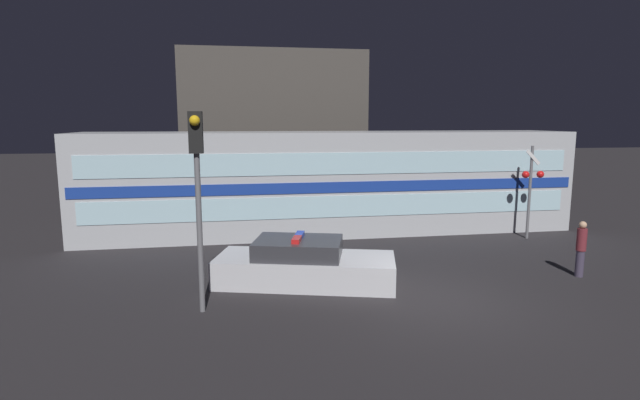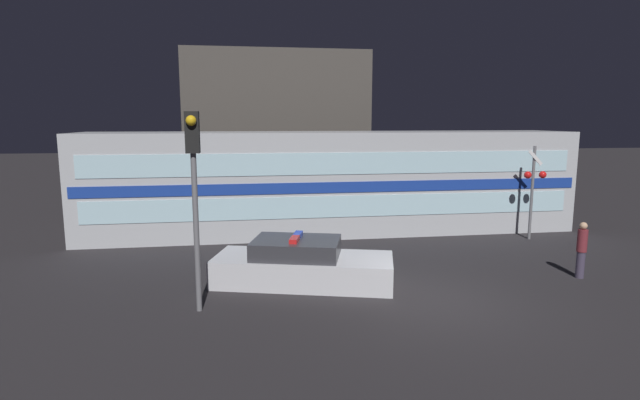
{
  "view_description": "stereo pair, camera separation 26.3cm",
  "coord_description": "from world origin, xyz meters",
  "px_view_note": "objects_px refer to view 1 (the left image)",
  "views": [
    {
      "loc": [
        -4.69,
        -10.93,
        4.33
      ],
      "look_at": [
        -1.97,
        4.94,
        1.75
      ],
      "focal_mm": 28.0,
      "sensor_mm": 36.0,
      "label": 1
    },
    {
      "loc": [
        -4.43,
        -10.98,
        4.33
      ],
      "look_at": [
        -1.97,
        4.94,
        1.75
      ],
      "focal_mm": 28.0,
      "sensor_mm": 36.0,
      "label": 2
    }
  ],
  "objects_px": {
    "train": "(330,182)",
    "police_car": "(304,265)",
    "traffic_light_corner": "(197,171)",
    "pedestrian": "(581,248)",
    "crossing_signal_near": "(531,183)"
  },
  "relations": [
    {
      "from": "train",
      "to": "traffic_light_corner",
      "type": "xyz_separation_m",
      "value": [
        -4.46,
        -7.79,
        1.28
      ]
    },
    {
      "from": "traffic_light_corner",
      "to": "police_car",
      "type": "bearing_deg",
      "value": 31.9
    },
    {
      "from": "police_car",
      "to": "crossing_signal_near",
      "type": "relative_size",
      "value": 1.47
    },
    {
      "from": "pedestrian",
      "to": "train",
      "type": "bearing_deg",
      "value": 129.95
    },
    {
      "from": "train",
      "to": "pedestrian",
      "type": "relative_size",
      "value": 11.89
    },
    {
      "from": "pedestrian",
      "to": "police_car",
      "type": "bearing_deg",
      "value": 174.69
    },
    {
      "from": "pedestrian",
      "to": "crossing_signal_near",
      "type": "bearing_deg",
      "value": 74.86
    },
    {
      "from": "police_car",
      "to": "traffic_light_corner",
      "type": "bearing_deg",
      "value": -132.46
    },
    {
      "from": "crossing_signal_near",
      "to": "traffic_light_corner",
      "type": "distance_m",
      "value": 12.65
    },
    {
      "from": "police_car",
      "to": "traffic_light_corner",
      "type": "xyz_separation_m",
      "value": [
        -2.57,
        -1.6,
        2.73
      ]
    },
    {
      "from": "police_car",
      "to": "pedestrian",
      "type": "height_order",
      "value": "pedestrian"
    },
    {
      "from": "train",
      "to": "pedestrian",
      "type": "xyz_separation_m",
      "value": [
        5.79,
        -6.91,
        -1.14
      ]
    },
    {
      "from": "train",
      "to": "police_car",
      "type": "bearing_deg",
      "value": -106.99
    },
    {
      "from": "police_car",
      "to": "traffic_light_corner",
      "type": "relative_size",
      "value": 1.11
    },
    {
      "from": "train",
      "to": "police_car",
      "type": "xyz_separation_m",
      "value": [
        -1.89,
        -6.2,
        -1.45
      ]
    }
  ]
}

